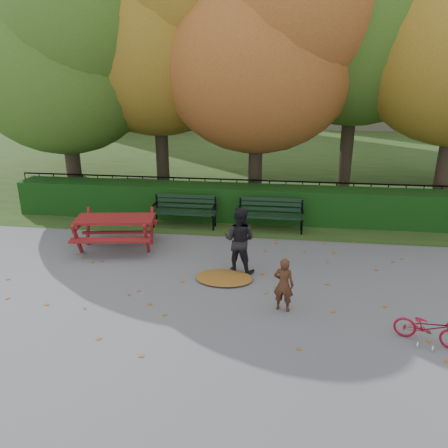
# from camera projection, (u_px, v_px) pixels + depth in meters

# --- Properties ---
(ground) EXTENTS (90.00, 90.00, 0.00)m
(ground) POSITION_uv_depth(u_px,v_px,m) (209.00, 290.00, 8.79)
(ground) COLOR slate
(ground) RESTS_ON ground
(grass_strip) EXTENTS (90.00, 90.00, 0.00)m
(grass_strip) POSITION_uv_depth(u_px,v_px,m) (255.00, 158.00, 21.86)
(grass_strip) COLOR #223A16
(grass_strip) RESTS_ON ground
(building_left) EXTENTS (10.00, 7.00, 15.00)m
(building_left) POSITION_uv_depth(u_px,v_px,m) (144.00, 21.00, 31.67)
(building_left) COLOR beige
(building_left) RESTS_ON ground
(building_right) EXTENTS (9.00, 6.00, 12.00)m
(building_right) POSITION_uv_depth(u_px,v_px,m) (379.00, 43.00, 31.93)
(building_right) COLOR beige
(building_right) RESTS_ON ground
(hedge) EXTENTS (13.00, 0.90, 1.00)m
(hedge) POSITION_uv_depth(u_px,v_px,m) (234.00, 203.00, 12.82)
(hedge) COLOR black
(hedge) RESTS_ON ground
(iron_fence) EXTENTS (14.00, 0.04, 1.02)m
(iron_fence) POSITION_uv_depth(u_px,v_px,m) (237.00, 194.00, 13.56)
(iron_fence) COLOR black
(iron_fence) RESTS_ON ground
(tree_a) EXTENTS (5.88, 5.60, 7.48)m
(tree_a) POSITION_uv_depth(u_px,v_px,m) (68.00, 58.00, 13.13)
(tree_a) COLOR black
(tree_a) RESTS_ON ground
(tree_b) EXTENTS (6.72, 6.40, 8.79)m
(tree_b) POSITION_uv_depth(u_px,v_px,m) (165.00, 28.00, 13.58)
(tree_b) COLOR black
(tree_b) RESTS_ON ground
(tree_c) EXTENTS (6.30, 6.00, 8.00)m
(tree_c) POSITION_uv_depth(u_px,v_px,m) (269.00, 46.00, 12.63)
(tree_c) COLOR black
(tree_c) RESTS_ON ground
(tree_d) EXTENTS (7.14, 6.80, 9.58)m
(tree_d) POSITION_uv_depth(u_px,v_px,m) (374.00, 6.00, 13.05)
(tree_d) COLOR black
(tree_d) RESTS_ON ground
(tree_f) EXTENTS (6.93, 6.60, 9.19)m
(tree_f) POSITION_uv_depth(u_px,v_px,m) (61.00, 27.00, 16.39)
(tree_f) COLOR black
(tree_f) RESTS_ON ground
(bench_left) EXTENTS (1.80, 0.57, 0.88)m
(bench_left) POSITION_uv_depth(u_px,v_px,m) (185.00, 208.00, 12.23)
(bench_left) COLOR black
(bench_left) RESTS_ON ground
(bench_right) EXTENTS (1.80, 0.57, 0.88)m
(bench_right) POSITION_uv_depth(u_px,v_px,m) (271.00, 212.00, 11.93)
(bench_right) COLOR black
(bench_right) RESTS_ON ground
(picnic_table) EXTENTS (2.09, 1.78, 0.91)m
(picnic_table) POSITION_uv_depth(u_px,v_px,m) (116.00, 224.00, 10.66)
(picnic_table) COLOR maroon
(picnic_table) RESTS_ON ground
(leaf_pile) EXTENTS (1.24, 0.87, 0.08)m
(leaf_pile) POSITION_uv_depth(u_px,v_px,m) (224.00, 278.00, 9.23)
(leaf_pile) COLOR brown
(leaf_pile) RESTS_ON ground
(leaf_scatter) EXTENTS (9.00, 5.70, 0.01)m
(leaf_scatter) POSITION_uv_depth(u_px,v_px,m) (211.00, 283.00, 9.07)
(leaf_scatter) COLOR brown
(leaf_scatter) RESTS_ON ground
(child) EXTENTS (0.42, 0.33, 1.03)m
(child) POSITION_uv_depth(u_px,v_px,m) (284.00, 285.00, 7.92)
(child) COLOR #452616
(child) RESTS_ON ground
(adult) EXTENTS (0.83, 0.72, 1.47)m
(adult) POSITION_uv_depth(u_px,v_px,m) (239.00, 240.00, 9.40)
(adult) COLOR black
(adult) RESTS_ON ground
(bicycle) EXTENTS (1.12, 0.72, 0.55)m
(bicycle) POSITION_uv_depth(u_px,v_px,m) (429.00, 328.00, 7.03)
(bicycle) COLOR maroon
(bicycle) RESTS_ON ground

